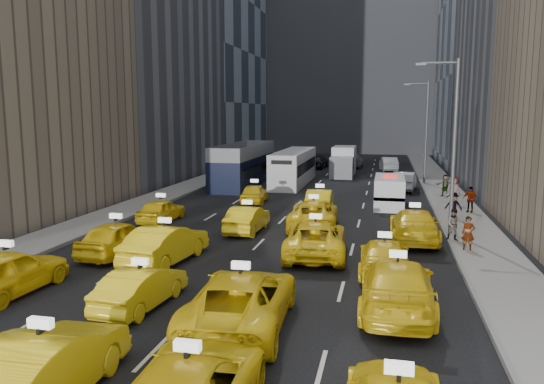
{
  "coord_description": "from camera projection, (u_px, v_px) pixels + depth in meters",
  "views": [
    {
      "loc": [
        5.93,
        -16.34,
        6.34
      ],
      "look_at": [
        -0.17,
        11.87,
        2.0
      ],
      "focal_mm": 35.0,
      "sensor_mm": 36.0,
      "label": 1
    }
  ],
  "objects": [
    {
      "name": "ground",
      "position": [
        203.0,
        301.0,
        17.98
      ],
      "size": [
        160.0,
        160.0,
        0.0
      ],
      "primitive_type": "plane",
      "color": "black",
      "rests_on": "ground"
    },
    {
      "name": "sidewalk_west",
      "position": [
        185.0,
        188.0,
        44.32
      ],
      "size": [
        3.0,
        90.0,
        0.15
      ],
      "primitive_type": "cube",
      "color": "gray",
      "rests_on": "ground"
    },
    {
      "name": "sidewalk_east",
      "position": [
        447.0,
        196.0,
        39.94
      ],
      "size": [
        3.0,
        90.0,
        0.15
      ],
      "primitive_type": "cube",
      "color": "gray",
      "rests_on": "ground"
    },
    {
      "name": "curb_west",
      "position": [
        201.0,
        188.0,
        44.02
      ],
      "size": [
        0.15,
        90.0,
        0.18
      ],
      "primitive_type": "cube",
      "color": "slate",
      "rests_on": "ground"
    },
    {
      "name": "curb_east",
      "position": [
        427.0,
        196.0,
        40.24
      ],
      "size": [
        0.15,
        90.0,
        0.18
      ],
      "primitive_type": "cube",
      "color": "slate",
      "rests_on": "ground"
    },
    {
      "name": "building_west_far",
      "position": [
        191.0,
        3.0,
        71.33
      ],
      "size": [
        16.0,
        22.0,
        42.0
      ],
      "primitive_type": "cube",
      "color": "#2D3847",
      "rests_on": "ground"
    },
    {
      "name": "building_backdrop",
      "position": [
        352.0,
        26.0,
        84.6
      ],
      "size": [
        30.0,
        12.0,
        40.0
      ],
      "primitive_type": "cube",
      "color": "slate",
      "rests_on": "ground"
    },
    {
      "name": "streetlight_near",
      "position": [
        452.0,
        141.0,
        26.93
      ],
      "size": [
        2.15,
        0.22,
        9.0
      ],
      "color": "#595B60",
      "rests_on": "ground"
    },
    {
      "name": "streetlight_far",
      "position": [
        425.0,
        129.0,
        46.26
      ],
      "size": [
        2.15,
        0.22,
        9.0
      ],
      "color": "#595B60",
      "rests_on": "ground"
    },
    {
      "name": "taxi_1",
      "position": [
        44.0,
        368.0,
        11.53
      ],
      "size": [
        1.89,
        5.04,
        1.65
      ],
      "primitive_type": "imported",
      "rotation": [
        0.0,
        0.0,
        3.17
      ],
      "color": "yellow",
      "rests_on": "ground"
    },
    {
      "name": "taxi_4",
      "position": [
        8.0,
        272.0,
        18.48
      ],
      "size": [
        2.21,
        4.91,
        1.64
      ],
      "primitive_type": "imported",
      "rotation": [
        0.0,
        0.0,
        3.08
      ],
      "color": "yellow",
      "rests_on": "ground"
    },
    {
      "name": "taxi_5",
      "position": [
        141.0,
        287.0,
        17.35
      ],
      "size": [
        1.76,
        4.15,
        1.33
      ],
      "primitive_type": "imported",
      "rotation": [
        0.0,
        0.0,
        3.05
      ],
      "color": "yellow",
      "rests_on": "ground"
    },
    {
      "name": "taxi_6",
      "position": [
        241.0,
        299.0,
        15.77
      ],
      "size": [
        3.08,
        6.12,
        1.66
      ],
      "primitive_type": "imported",
      "rotation": [
        0.0,
        0.0,
        3.2
      ],
      "color": "yellow",
      "rests_on": "ground"
    },
    {
      "name": "taxi_7",
      "position": [
        397.0,
        286.0,
        17.0
      ],
      "size": [
        2.33,
        5.73,
        1.66
      ],
      "primitive_type": "imported",
      "rotation": [
        0.0,
        0.0,
        3.14
      ],
      "color": "yellow",
      "rests_on": "ground"
    },
    {
      "name": "taxi_8",
      "position": [
        117.0,
        238.0,
        23.71
      ],
      "size": [
        2.04,
        4.67,
        1.56
      ],
      "primitive_type": "imported",
      "rotation": [
        0.0,
        0.0,
        3.1
      ],
      "color": "yellow",
      "rests_on": "ground"
    },
    {
      "name": "taxi_9",
      "position": [
        165.0,
        244.0,
        22.47
      ],
      "size": [
        2.27,
        5.11,
        1.63
      ],
      "primitive_type": "imported",
      "rotation": [
        0.0,
        0.0,
        3.03
      ],
      "color": "yellow",
      "rests_on": "ground"
    },
    {
      "name": "taxi_10",
      "position": [
        315.0,
        238.0,
        23.6
      ],
      "size": [
        3.1,
        5.87,
        1.57
      ],
      "primitive_type": "imported",
      "rotation": [
        0.0,
        0.0,
        3.23
      ],
      "color": "yellow",
      "rests_on": "ground"
    },
    {
      "name": "taxi_11",
      "position": [
        384.0,
        257.0,
        20.93
      ],
      "size": [
        1.95,
        4.74,
        1.37
      ],
      "primitive_type": "imported",
      "rotation": [
        0.0,
        0.0,
        3.15
      ],
      "color": "yellow",
      "rests_on": "ground"
    },
    {
      "name": "taxi_12",
      "position": [
        161.0,
        210.0,
        30.94
      ],
      "size": [
        1.76,
        4.04,
        1.36
      ],
      "primitive_type": "imported",
      "rotation": [
        0.0,
        0.0,
        3.1
      ],
      "color": "yellow",
      "rests_on": "ground"
    },
    {
      "name": "taxi_13",
      "position": [
        247.0,
        219.0,
        28.32
      ],
      "size": [
        1.56,
        4.29,
        1.4
      ],
      "primitive_type": "imported",
      "rotation": [
        0.0,
        0.0,
        3.12
      ],
      "color": "yellow",
      "rests_on": "ground"
    },
    {
      "name": "taxi_14",
      "position": [
        314.0,
        214.0,
        29.3
      ],
      "size": [
        2.94,
        5.71,
        1.54
      ],
      "primitive_type": "imported",
      "rotation": [
        0.0,
        0.0,
        3.21
      ],
      "color": "yellow",
      "rests_on": "ground"
    },
    {
      "name": "taxi_15",
      "position": [
        414.0,
        225.0,
        26.29
      ],
      "size": [
        2.35,
        5.57,
        1.61
      ],
      "primitive_type": "imported",
      "rotation": [
        0.0,
        0.0,
        3.16
      ],
      "color": "yellow",
      "rests_on": "ground"
    },
    {
      "name": "taxi_16",
      "position": [
        254.0,
        193.0,
        37.44
      ],
      "size": [
        1.92,
        4.11,
        1.36
      ],
      "primitive_type": "imported",
      "rotation": [
        0.0,
        0.0,
        3.22
      ],
      "color": "yellow",
      "rests_on": "ground"
    },
    {
      "name": "taxi_17",
      "position": [
        320.0,
        200.0,
        34.09
      ],
      "size": [
        1.76,
        4.52,
        1.47
      ],
      "primitive_type": "imported",
      "rotation": [
        0.0,
        0.0,
        3.19
      ],
      "color": "yellow",
      "rests_on": "ground"
    },
    {
      "name": "nypd_van",
      "position": [
        389.0,
        192.0,
        35.95
      ],
      "size": [
        2.29,
        5.18,
        2.17
      ],
      "rotation": [
        0.0,
        0.0,
        0.06
      ],
      "color": "white",
      "rests_on": "ground"
    },
    {
      "name": "double_decker",
      "position": [
        244.0,
        165.0,
        46.66
      ],
      "size": [
        3.79,
        12.42,
        3.56
      ],
      "rotation": [
        0.0,
        0.0,
        0.08
      ],
      "color": "black",
      "rests_on": "ground"
    },
    {
      "name": "city_bus",
      "position": [
        294.0,
        167.0,
        47.44
      ],
      "size": [
        3.33,
        11.66,
        2.97
      ],
      "rotation": [
        0.0,
        0.0,
        -0.08
      ],
      "color": "silver",
      "rests_on": "ground"
    },
    {
      "name": "box_truck",
      "position": [
        343.0,
        162.0,
        53.26
      ],
      "size": [
        2.69,
        6.54,
        2.92
      ],
      "rotation": [
        0.0,
        0.0,
        0.08
      ],
      "color": "silver",
      "rests_on": "ground"
    },
    {
      "name": "misc_car_0",
      "position": [
        404.0,
        181.0,
        43.36
      ],
      "size": [
        2.18,
        4.89,
        1.56
      ],
      "primitive_type": "imported",
      "rotation": [
        0.0,
        0.0,
        3.03
      ],
      "color": "#AAACB2",
      "rests_on": "ground"
    },
    {
      "name": "misc_car_1",
      "position": [
        277.0,
        164.0,
        58.85
      ],
      "size": [
        2.81,
        5.01,
        1.32
      ],
      "primitive_type": "imported",
      "rotation": [
        0.0,
        0.0,
        3.28
      ],
      "color": "black",
      "rests_on": "ground"
    },
    {
      "name": "misc_car_2",
      "position": [
        353.0,
        160.0,
        61.74
      ],
      "size": [
        2.33,
        5.56,
        1.6
      ],
      "primitive_type": "imported",
      "rotation": [
        0.0,
        0.0,
        3.13
      ],
      "color": "gray",
      "rests_on": "ground"
    },
    {
      "name": "misc_car_3",
      "position": [
        318.0,
        162.0,
        60.57
      ],
      "size": [
        2.33,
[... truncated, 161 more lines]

